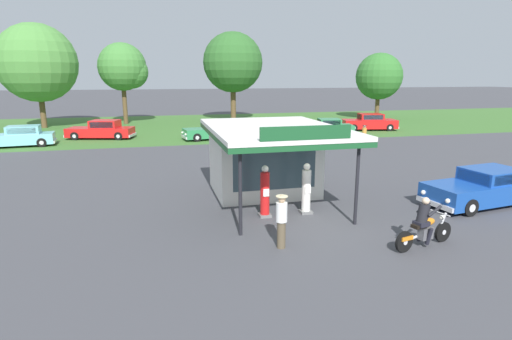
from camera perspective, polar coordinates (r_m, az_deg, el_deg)
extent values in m
plane|color=#424247|center=(14.44, 7.83, -7.69)|extent=(300.00, 300.00, 0.00)
cube|color=#3D6B2D|center=(43.11, -7.16, 6.20)|extent=(120.00, 24.00, 0.01)
cube|color=silver|center=(17.98, 1.03, 1.51)|extent=(4.29, 3.59, 2.97)
cube|color=#384C56|center=(16.30, 2.65, 0.50)|extent=(3.43, 0.05, 1.90)
cube|color=silver|center=(16.25, 2.49, 5.84)|extent=(4.99, 7.21, 0.16)
cube|color=#195128|center=(16.27, 2.48, 5.21)|extent=(4.99, 7.21, 0.18)
cube|color=#195128|center=(12.85, 7.05, 5.18)|extent=(3.00, 0.08, 0.44)
cylinder|color=black|center=(14.39, 13.95, -1.83)|extent=(0.12, 0.12, 2.97)
cylinder|color=black|center=(13.02, -2.22, -3.02)|extent=(0.12, 0.12, 2.97)
cube|color=slate|center=(15.17, 1.24, -6.33)|extent=(0.44, 0.44, 0.10)
cylinder|color=red|center=(14.91, 1.25, -3.30)|extent=(0.34, 0.34, 1.57)
cube|color=white|center=(14.72, 1.44, -3.19)|extent=(0.22, 0.02, 0.28)
sphere|color=white|center=(14.68, 1.27, 0.17)|extent=(0.26, 0.26, 0.26)
cube|color=slate|center=(15.65, 6.95, -5.81)|extent=(0.44, 0.44, 0.10)
cylinder|color=silver|center=(15.40, 7.04, -2.87)|extent=(0.34, 0.34, 1.57)
cube|color=white|center=(15.22, 7.29, -2.77)|extent=(0.22, 0.02, 0.28)
sphere|color=white|center=(15.17, 7.14, 0.48)|extent=(0.26, 0.26, 0.26)
cylinder|color=black|center=(14.15, 24.67, -7.87)|extent=(0.65, 0.25, 0.64)
cylinder|color=silver|center=(14.15, 24.67, -7.87)|extent=(0.18, 0.15, 0.16)
cylinder|color=black|center=(12.91, 20.02, -9.43)|extent=(0.65, 0.25, 0.64)
cylinder|color=silver|center=(12.91, 20.02, -9.43)|extent=(0.18, 0.15, 0.16)
ellipsoid|color=orange|center=(13.44, 22.90, -6.70)|extent=(0.60, 0.37, 0.24)
cube|color=#59595E|center=(13.52, 22.63, -8.18)|extent=(0.48, 0.34, 0.36)
cube|color=black|center=(13.20, 21.91, -7.24)|extent=(0.53, 0.37, 0.10)
cylinder|color=silver|center=(13.98, 24.53, -6.88)|extent=(0.38, 0.16, 0.71)
cylinder|color=silver|center=(13.77, 24.37, -5.49)|extent=(0.20, 0.69, 0.04)
sphere|color=silver|center=(13.90, 24.56, -6.04)|extent=(0.16, 0.16, 0.16)
cube|color=orange|center=(12.90, 20.22, -8.88)|extent=(0.47, 0.28, 0.12)
cylinder|color=silver|center=(13.36, 21.00, -8.93)|extent=(0.70, 0.25, 0.18)
cube|color=black|center=(13.23, 22.13, -6.93)|extent=(0.47, 0.43, 0.14)
cylinder|color=black|center=(13.61, 22.02, -8.17)|extent=(0.17, 0.25, 0.56)
cylinder|color=black|center=(13.42, 23.06, -8.56)|extent=(0.17, 0.25, 0.56)
cylinder|color=black|center=(13.16, 22.36, -5.61)|extent=(0.48, 0.41, 0.60)
sphere|color=beige|center=(13.10, 22.67, -4.01)|extent=(0.22, 0.22, 0.22)
cylinder|color=black|center=(13.44, 22.40, -4.87)|extent=(0.54, 0.22, 0.31)
cylinder|color=black|center=(13.20, 23.73, -5.30)|extent=(0.54, 0.22, 0.31)
cube|color=#19479E|center=(18.82, 29.21, -2.55)|extent=(5.17, 2.52, 0.76)
cube|color=#19479E|center=(18.97, 30.16, -0.56)|extent=(2.31, 1.93, 0.51)
cube|color=#283847|center=(18.18, 28.12, -0.86)|extent=(0.23, 1.47, 0.41)
cube|color=#283847|center=(18.49, 32.12, -1.11)|extent=(1.78, 0.26, 0.39)
cube|color=#283847|center=(19.47, 28.30, -0.04)|extent=(1.78, 0.26, 0.39)
cube|color=silver|center=(17.05, 23.70, -4.37)|extent=(0.35, 1.80, 0.18)
sphere|color=white|center=(16.57, 25.24, -3.93)|extent=(0.18, 0.18, 0.18)
sphere|color=white|center=(17.38, 22.36, -2.91)|extent=(0.18, 0.18, 0.18)
cylinder|color=black|center=(17.07, 27.77, -4.67)|extent=(0.68, 0.28, 0.66)
cylinder|color=silver|center=(17.07, 27.77, -4.67)|extent=(0.32, 0.26, 0.30)
cylinder|color=black|center=(18.21, 23.59, -3.19)|extent=(0.68, 0.28, 0.66)
cylinder|color=silver|center=(18.21, 23.59, -3.19)|extent=(0.32, 0.26, 0.30)
cylinder|color=black|center=(20.70, 30.25, -2.03)|extent=(0.68, 0.28, 0.66)
cylinder|color=silver|center=(20.70, 30.25, -2.03)|extent=(0.32, 0.26, 0.30)
cube|color=red|center=(36.14, -20.92, 5.00)|extent=(5.52, 3.17, 0.73)
cube|color=red|center=(35.91, -20.38, 6.07)|extent=(2.53, 2.19, 0.61)
cube|color=#283847|center=(36.30, -21.97, 6.01)|extent=(0.41, 1.47, 0.49)
cube|color=#283847|center=(35.13, -20.86, 5.89)|extent=(1.80, 0.49, 0.46)
cube|color=#283847|center=(36.69, -19.93, 6.24)|extent=(1.80, 0.49, 0.46)
cube|color=silver|center=(37.20, -24.68, 4.49)|extent=(0.57, 1.81, 0.18)
cube|color=silver|center=(35.30, -16.89, 4.72)|extent=(0.57, 1.81, 0.18)
sphere|color=white|center=(36.61, -25.13, 4.77)|extent=(0.18, 0.18, 0.18)
sphere|color=white|center=(37.72, -24.34, 5.06)|extent=(0.18, 0.18, 0.18)
cylinder|color=black|center=(36.02, -24.03, 4.36)|extent=(0.69, 0.36, 0.66)
cylinder|color=silver|center=(36.02, -24.03, 4.36)|extent=(0.34, 0.29, 0.30)
cylinder|color=black|center=(37.66, -22.92, 4.79)|extent=(0.69, 0.36, 0.66)
cylinder|color=silver|center=(37.66, -22.92, 4.79)|extent=(0.34, 0.29, 0.30)
cylinder|color=black|center=(34.71, -18.70, 4.51)|extent=(0.69, 0.36, 0.66)
cylinder|color=silver|center=(34.71, -18.70, 4.51)|extent=(0.34, 0.29, 0.30)
cylinder|color=black|center=(36.42, -17.78, 4.95)|extent=(0.69, 0.36, 0.66)
cylinder|color=silver|center=(36.42, -17.78, 4.95)|extent=(0.34, 0.29, 0.30)
cube|color=#2D844C|center=(35.75, 9.65, 5.64)|extent=(4.96, 2.77, 0.78)
cube|color=#2D844C|center=(35.75, 10.23, 6.66)|extent=(2.09, 1.99, 0.51)
cube|color=#283847|center=(35.56, 8.84, 6.68)|extent=(0.33, 1.46, 0.41)
cube|color=#283847|center=(34.96, 10.53, 6.51)|extent=(1.50, 0.33, 0.39)
cube|color=#283847|center=(36.55, 9.94, 6.81)|extent=(1.50, 0.33, 0.39)
cube|color=silver|center=(35.35, 5.86, 5.23)|extent=(0.47, 1.79, 0.18)
cube|color=silver|center=(36.37, 13.29, 5.17)|extent=(0.47, 1.79, 0.18)
sphere|color=white|center=(34.72, 6.01, 5.60)|extent=(0.18, 0.18, 0.18)
sphere|color=white|center=(35.91, 5.71, 5.85)|extent=(0.18, 0.18, 0.18)
cylinder|color=black|center=(34.61, 7.36, 5.07)|extent=(0.69, 0.32, 0.66)
cylinder|color=silver|center=(34.61, 7.36, 5.07)|extent=(0.33, 0.27, 0.30)
cylinder|color=black|center=(36.34, 6.87, 5.46)|extent=(0.69, 0.32, 0.66)
cylinder|color=silver|center=(36.34, 6.87, 5.46)|extent=(0.33, 0.27, 0.30)
cylinder|color=black|center=(35.31, 12.47, 5.03)|extent=(0.69, 0.32, 0.66)
cylinder|color=silver|center=(35.31, 12.47, 5.03)|extent=(0.33, 0.27, 0.30)
cylinder|color=black|center=(37.01, 11.76, 5.42)|extent=(0.69, 0.32, 0.66)
cylinder|color=silver|center=(37.01, 11.76, 5.42)|extent=(0.33, 0.27, 0.30)
cube|color=#2D844C|center=(33.69, -5.84, 5.27)|extent=(5.18, 2.55, 0.74)
cube|color=#2D844C|center=(33.72, -5.22, 6.44)|extent=(2.49, 1.93, 0.60)
cube|color=#283847|center=(33.41, -7.06, 6.33)|extent=(0.25, 1.42, 0.48)
cube|color=#283847|center=(32.97, -4.80, 6.30)|extent=(1.92, 0.32, 0.46)
cube|color=#283847|center=(34.47, -5.62, 6.57)|extent=(1.92, 0.32, 0.46)
cube|color=silver|center=(33.09, -10.01, 4.56)|extent=(0.38, 1.74, 0.18)
cube|color=silver|center=(34.52, -1.82, 5.10)|extent=(0.38, 1.74, 0.18)
sphere|color=white|center=(32.49, -9.82, 4.92)|extent=(0.18, 0.18, 0.18)
sphere|color=white|center=(33.62, -10.27, 5.18)|extent=(0.18, 0.18, 0.18)
cylinder|color=black|center=(32.46, -8.25, 4.51)|extent=(0.68, 0.30, 0.66)
cylinder|color=silver|center=(32.46, -8.25, 4.51)|extent=(0.33, 0.26, 0.30)
cylinder|color=black|center=(34.10, -8.98, 4.90)|extent=(0.68, 0.30, 0.66)
cylinder|color=silver|center=(34.10, -8.98, 4.90)|extent=(0.33, 0.26, 0.30)
cylinder|color=black|center=(33.44, -2.62, 4.89)|extent=(0.68, 0.30, 0.66)
cylinder|color=silver|center=(33.44, -2.62, 4.89)|extent=(0.33, 0.26, 0.30)
cylinder|color=black|center=(35.04, -3.59, 5.25)|extent=(0.68, 0.30, 0.66)
cylinder|color=silver|center=(35.04, -3.59, 5.25)|extent=(0.33, 0.26, 0.30)
cube|color=#7AC6D1|center=(34.62, -30.34, 3.77)|extent=(4.96, 2.30, 0.76)
cube|color=#7AC6D1|center=(34.46, -29.78, 4.92)|extent=(2.33, 1.81, 0.57)
cube|color=#283847|center=(34.66, -31.51, 4.76)|extent=(0.19, 1.40, 0.46)
cube|color=#283847|center=(33.70, -29.99, 4.75)|extent=(1.84, 0.22, 0.44)
cube|color=#283847|center=(35.23, -29.58, 5.09)|extent=(1.84, 0.22, 0.44)
cube|color=silver|center=(34.30, -26.30, 3.70)|extent=(0.30, 1.72, 0.18)
cylinder|color=black|center=(33.57, -27.80, 3.42)|extent=(0.68, 0.27, 0.66)
cylinder|color=silver|center=(33.57, -27.80, 3.42)|extent=(0.32, 0.25, 0.30)
cylinder|color=black|center=(35.22, -27.46, 3.84)|extent=(0.68, 0.27, 0.66)
cylinder|color=silver|center=(35.22, -27.46, 3.84)|extent=(0.32, 0.25, 0.30)
cube|color=red|center=(40.58, 15.54, 6.24)|extent=(5.30, 2.79, 0.82)
cube|color=red|center=(40.54, 15.74, 7.21)|extent=(2.44, 2.02, 0.57)
cube|color=#283847|center=(40.21, 14.29, 7.25)|extent=(0.32, 1.43, 0.45)
cube|color=#283847|center=(39.78, 16.11, 7.08)|extent=(1.81, 0.38, 0.43)
cube|color=#283847|center=(41.30, 15.38, 7.33)|extent=(1.81, 0.38, 0.43)
cube|color=silver|center=(39.88, 12.02, 5.90)|extent=(0.46, 1.76, 0.18)
cube|color=silver|center=(41.49, 18.87, 5.75)|extent=(0.46, 1.76, 0.18)
sphere|color=white|center=(39.26, 12.25, 6.27)|extent=(0.18, 0.18, 0.18)
sphere|color=white|center=(40.41, 11.81, 6.47)|extent=(0.18, 0.18, 0.18)
cylinder|color=black|center=(39.27, 13.53, 5.76)|extent=(0.69, 0.32, 0.66)
cylinder|color=silver|center=(39.27, 13.53, 5.76)|extent=(0.33, 0.27, 0.30)
cylinder|color=black|center=(40.93, 12.85, 6.08)|extent=(0.69, 0.32, 0.66)
cylinder|color=silver|center=(40.93, 12.85, 6.08)|extent=(0.33, 0.27, 0.30)
cylinder|color=black|center=(40.37, 18.22, 5.66)|extent=(0.69, 0.32, 0.66)
cylinder|color=silver|center=(40.37, 18.22, 5.66)|extent=(0.33, 0.27, 0.30)
cylinder|color=black|center=(41.99, 17.37, 5.98)|extent=(0.69, 0.32, 0.66)
cylinder|color=silver|center=(41.99, 17.37, 5.98)|extent=(0.33, 0.27, 0.30)
cylinder|color=brown|center=(12.43, 3.56, -9.02)|extent=(0.26, 0.26, 0.84)
cylinder|color=white|center=(12.18, 3.60, -5.90)|extent=(0.34, 0.34, 0.59)
sphere|color=tan|center=(12.05, 3.63, -4.06)|extent=(0.23, 0.23, 0.23)
cylinder|color=beige|center=(12.03, 3.64, -3.69)|extent=(0.36, 0.36, 0.02)
cylinder|color=#2D3351|center=(31.63, 14.85, 4.07)|extent=(0.26, 0.26, 0.75)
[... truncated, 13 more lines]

